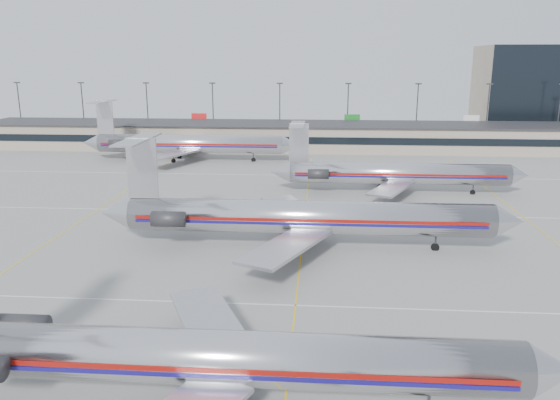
{
  "coord_description": "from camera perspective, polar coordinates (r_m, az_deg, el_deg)",
  "views": [
    {
      "loc": [
        1.9,
        -34.18,
        20.91
      ],
      "look_at": [
        -2.83,
        29.72,
        4.5
      ],
      "focal_mm": 35.0,
      "sensor_mm": 36.0,
      "label": 1
    }
  ],
  "objects": [
    {
      "name": "ground",
      "position": [
        40.12,
        0.94,
        -17.05
      ],
      "size": [
        260.0,
        260.0,
        0.0
      ],
      "primitive_type": "plane",
      "color": "gray",
      "rests_on": "ground"
    },
    {
      "name": "apron_markings",
      "position": [
        48.91,
        1.63,
        -10.94
      ],
      "size": [
        160.0,
        0.15,
        0.02
      ],
      "primitive_type": "cube",
      "color": "silver",
      "rests_on": "ground"
    },
    {
      "name": "terminal",
      "position": [
        133.36,
        3.41,
        6.69
      ],
      "size": [
        162.0,
        17.0,
        6.25
      ],
      "color": "gray",
      "rests_on": "ground"
    },
    {
      "name": "light_mast_row",
      "position": [
        146.71,
        3.53,
        9.52
      ],
      "size": [
        163.6,
        0.4,
        15.28
      ],
      "color": "#38383D",
      "rests_on": "ground"
    },
    {
      "name": "distant_building",
      "position": [
        173.16,
        24.97,
        10.27
      ],
      "size": [
        30.0,
        20.0,
        25.0
      ],
      "primitive_type": "cube",
      "color": "tan",
      "rests_on": "ground"
    },
    {
      "name": "jet_foreground",
      "position": [
        35.18,
        -7.99,
        -15.88
      ],
      "size": [
        43.09,
        25.37,
        11.28
      ],
      "color": "silver",
      "rests_on": "ground"
    },
    {
      "name": "jet_second_row",
      "position": [
        62.22,
        2.07,
        -1.74
      ],
      "size": [
        48.17,
        28.36,
        12.61
      ],
      "color": "silver",
      "rests_on": "ground"
    },
    {
      "name": "jet_third_row",
      "position": [
        89.97,
        11.71,
        2.76
      ],
      "size": [
        41.27,
        25.39,
        11.29
      ],
      "color": "silver",
      "rests_on": "ground"
    },
    {
      "name": "jet_back_row",
      "position": [
        118.92,
        -9.85,
        5.84
      ],
      "size": [
        46.75,
        28.76,
        12.78
      ],
      "color": "silver",
      "rests_on": "ground"
    }
  ]
}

